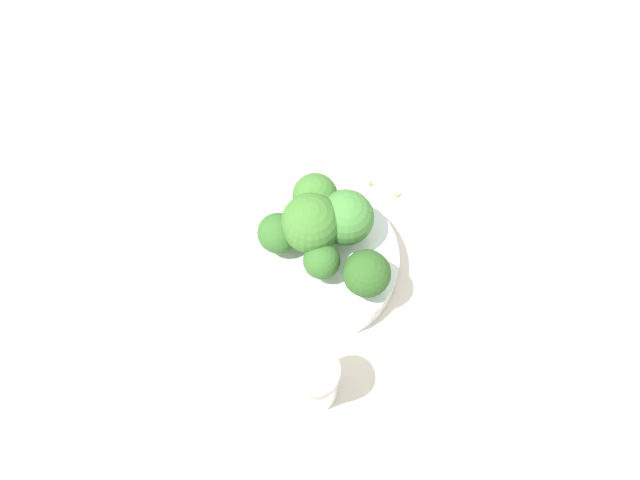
# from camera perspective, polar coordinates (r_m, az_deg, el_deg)

# --- Properties ---
(ground_plane) EXTENTS (3.00, 3.00, 0.00)m
(ground_plane) POSITION_cam_1_polar(r_m,az_deg,el_deg) (0.62, -0.00, -2.61)
(ground_plane) COLOR beige
(bowl) EXTENTS (0.15, 0.15, 0.03)m
(bowl) POSITION_cam_1_polar(r_m,az_deg,el_deg) (0.60, -0.00, -2.02)
(bowl) COLOR silver
(bowl) RESTS_ON ground_plane
(broccoli_floret_0) EXTENTS (0.05, 0.05, 0.06)m
(broccoli_floret_0) POSITION_cam_1_polar(r_m,az_deg,el_deg) (0.57, 2.38, 2.04)
(broccoli_floret_0) COLOR #84AD66
(broccoli_floret_0) RESTS_ON bowl
(broccoli_floret_1) EXTENTS (0.03, 0.03, 0.04)m
(broccoli_floret_1) POSITION_cam_1_polar(r_m,az_deg,el_deg) (0.56, 0.15, -1.95)
(broccoli_floret_1) COLOR #84AD66
(broccoli_floret_1) RESTS_ON bowl
(broccoli_floret_2) EXTENTS (0.04, 0.04, 0.05)m
(broccoli_floret_2) POSITION_cam_1_polar(r_m,az_deg,el_deg) (0.57, -3.87, 0.60)
(broccoli_floret_2) COLOR #7A9E5B
(broccoli_floret_2) RESTS_ON bowl
(broccoli_floret_3) EXTENTS (0.04, 0.04, 0.05)m
(broccoli_floret_3) POSITION_cam_1_polar(r_m,az_deg,el_deg) (0.55, 4.28, -3.12)
(broccoli_floret_3) COLOR #7A9E5B
(broccoli_floret_3) RESTS_ON bowl
(broccoli_floret_4) EXTENTS (0.04, 0.04, 0.06)m
(broccoli_floret_4) POSITION_cam_1_polar(r_m,az_deg,el_deg) (0.58, -0.46, 4.01)
(broccoli_floret_4) COLOR #84AD66
(broccoli_floret_4) RESTS_ON bowl
(broccoli_floret_5) EXTENTS (0.06, 0.06, 0.07)m
(broccoli_floret_5) POSITION_cam_1_polar(r_m,az_deg,el_deg) (0.56, -0.81, 1.52)
(broccoli_floret_5) COLOR #8EB770
(broccoli_floret_5) RESTS_ON bowl
(pepper_shaker) EXTENTS (0.04, 0.04, 0.08)m
(pepper_shaker) POSITION_cam_1_polar(r_m,az_deg,el_deg) (0.54, -0.45, -12.79)
(pepper_shaker) COLOR silver
(pepper_shaker) RESTS_ON ground_plane
(almond_crumb_0) EXTENTS (0.01, 0.01, 0.01)m
(almond_crumb_0) POSITION_cam_1_polar(r_m,az_deg,el_deg) (0.59, -0.65, -11.33)
(almond_crumb_0) COLOR #AD7F4C
(almond_crumb_0) RESTS_ON ground_plane
(almond_crumb_1) EXTENTS (0.01, 0.01, 0.01)m
(almond_crumb_1) POSITION_cam_1_polar(r_m,az_deg,el_deg) (0.66, 7.08, 4.25)
(almond_crumb_1) COLOR tan
(almond_crumb_1) RESTS_ON ground_plane
(almond_crumb_2) EXTENTS (0.01, 0.01, 0.01)m
(almond_crumb_2) POSITION_cam_1_polar(r_m,az_deg,el_deg) (0.66, 4.70, 5.20)
(almond_crumb_2) COLOR olive
(almond_crumb_2) RESTS_ON ground_plane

